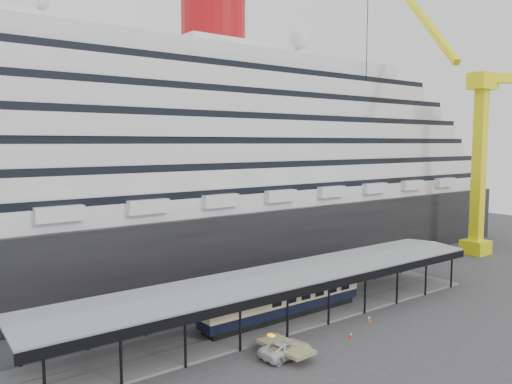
# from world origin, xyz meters

# --- Properties ---
(ground) EXTENTS (200.00, 200.00, 0.00)m
(ground) POSITION_xyz_m (0.00, 0.00, 0.00)
(ground) COLOR #343437
(ground) RESTS_ON ground
(cruise_ship) EXTENTS (130.00, 30.00, 43.90)m
(cruise_ship) POSITION_xyz_m (0.05, 32.00, 18.35)
(cruise_ship) COLOR black
(cruise_ship) RESTS_ON ground
(platform_canopy) EXTENTS (56.00, 9.18, 5.30)m
(platform_canopy) POSITION_xyz_m (0.00, 5.00, 2.36)
(platform_canopy) COLOR slate
(platform_canopy) RESTS_ON ground
(crane_yellow) EXTENTS (23.83, 18.78, 47.60)m
(crane_yellow) POSITION_xyz_m (47.06, 10.54, 19.96)
(crane_yellow) COLOR yellow
(crane_yellow) RESTS_ON ground
(port_truck) EXTENTS (5.44, 2.77, 1.47)m
(port_truck) POSITION_xyz_m (-5.99, -2.56, 0.74)
(port_truck) COLOR silver
(port_truck) RESTS_ON ground
(pullman_carriage) EXTENTS (20.80, 2.92, 20.40)m
(pullman_carriage) POSITION_xyz_m (0.05, 5.00, 2.49)
(pullman_carriage) COLOR black
(pullman_carriage) RESTS_ON ground
(traffic_cone_left) EXTENTS (0.47, 0.47, 0.77)m
(traffic_cone_left) POSITION_xyz_m (-4.91, -1.78, 0.38)
(traffic_cone_left) COLOR #E3500C
(traffic_cone_left) RESTS_ON ground
(traffic_cone_mid) EXTENTS (0.42, 0.42, 0.66)m
(traffic_cone_mid) POSITION_xyz_m (2.00, -3.13, 0.33)
(traffic_cone_mid) COLOR red
(traffic_cone_mid) RESTS_ON ground
(traffic_cone_right) EXTENTS (0.46, 0.46, 0.70)m
(traffic_cone_right) POSITION_xyz_m (7.07, -1.11, 0.35)
(traffic_cone_right) COLOR #F2500D
(traffic_cone_right) RESTS_ON ground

